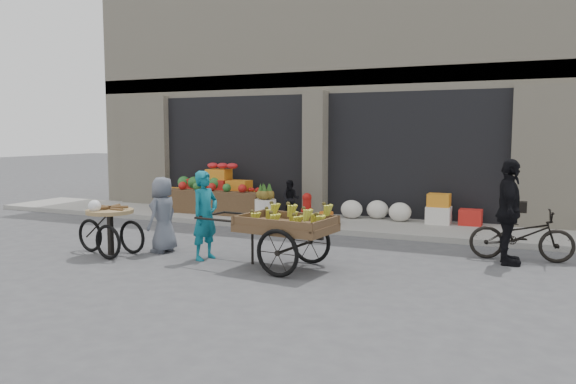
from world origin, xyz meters
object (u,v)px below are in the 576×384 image
at_px(tricycle_cart, 110,224).
at_px(bicycle, 521,235).
at_px(pineapple_bin, 266,210).
at_px(orange_bucket, 326,218).
at_px(banana_cart, 283,222).
at_px(cyclist, 509,212).
at_px(vendor_woman, 205,215).
at_px(fire_hydrant, 307,207).
at_px(vendor_grey, 163,215).
at_px(seated_person, 291,199).

height_order(tricycle_cart, bicycle, tricycle_cart).
height_order(pineapple_bin, bicycle, bicycle).
bearing_deg(orange_bucket, bicycle, -20.35).
distance_m(orange_bucket, banana_cart, 3.83).
bearing_deg(cyclist, bicycle, -32.39).
bearing_deg(vendor_woman, fire_hydrant, 5.06).
height_order(pineapple_bin, vendor_grey, vendor_grey).
bearing_deg(cyclist, fire_hydrant, 60.10).
distance_m(orange_bucket, bicycle, 4.44).
bearing_deg(vendor_grey, bicycle, 109.38).
height_order(orange_bucket, tricycle_cart, tricycle_cart).
height_order(orange_bucket, banana_cart, banana_cart).
bearing_deg(banana_cart, vendor_grey, -179.38).
bearing_deg(seated_person, banana_cart, -77.84).
bearing_deg(seated_person, orange_bucket, -40.26).
height_order(bicycle, cyclist, cyclist).
height_order(tricycle_cart, vendor_grey, vendor_grey).
xyz_separation_m(vendor_grey, bicycle, (6.13, 1.93, -0.25)).
xyz_separation_m(vendor_woman, cyclist, (4.88, 1.74, 0.11)).
bearing_deg(fire_hydrant, seated_person, 137.12).
bearing_deg(vendor_woman, orange_bucket, -2.55).
bearing_deg(cyclist, pineapple_bin, 64.00).
height_order(vendor_grey, bicycle, vendor_grey).
distance_m(fire_hydrant, vendor_grey, 3.82).
bearing_deg(vendor_grey, tricycle_cart, -47.77).
relative_size(banana_cart, vendor_grey, 1.88).
relative_size(seated_person, tricycle_cart, 0.64).
bearing_deg(orange_bucket, vendor_woman, -103.99).
bearing_deg(bicycle, pineapple_bin, 68.26).
height_order(fire_hydrant, tricycle_cart, tricycle_cart).
bearing_deg(banana_cart, vendor_woman, -175.84).
height_order(fire_hydrant, bicycle, bicycle).
relative_size(vendor_woman, cyclist, 0.87).
xyz_separation_m(banana_cart, cyclist, (3.35, 1.81, 0.12)).
bearing_deg(fire_hydrant, bicycle, -18.87).
height_order(seated_person, vendor_grey, vendor_grey).
height_order(pineapple_bin, orange_bucket, pineapple_bin).
bearing_deg(tricycle_cart, cyclist, 25.00).
xyz_separation_m(fire_hydrant, vendor_woman, (-0.42, -3.73, 0.28)).
relative_size(banana_cart, tricycle_cart, 1.83).
relative_size(fire_hydrant, banana_cart, 0.27).
distance_m(seated_person, banana_cart, 4.81).
height_order(banana_cart, tricycle_cart, banana_cart).
height_order(banana_cart, bicycle, banana_cart).
relative_size(fire_hydrant, tricycle_cart, 0.49).
bearing_deg(tricycle_cart, fire_hydrant, 69.25).
bearing_deg(fire_hydrant, banana_cart, -73.69).
distance_m(orange_bucket, seated_person, 1.42).
distance_m(fire_hydrant, banana_cart, 3.97).
bearing_deg(bicycle, orange_bucket, 63.83).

